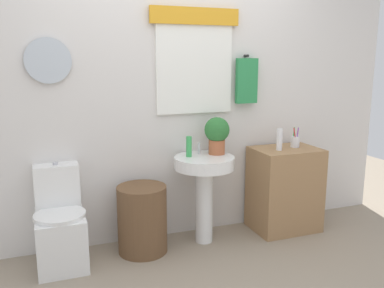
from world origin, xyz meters
TOP-DOWN VIEW (x-y plane):
  - back_wall at (0.00, 1.15)m, footprint 4.40×0.18m
  - toilet at (-0.98, 0.88)m, footprint 0.38×0.51m
  - laundry_hamper at (-0.34, 0.85)m, footprint 0.40×0.40m
  - pedestal_sink at (0.21, 0.85)m, footprint 0.51×0.51m
  - faucet at (0.21, 0.97)m, footprint 0.03×0.03m
  - wooden_cabinet at (1.02, 0.85)m, footprint 0.59×0.44m
  - soap_bottle at (0.09, 0.90)m, footprint 0.05×0.05m
  - potted_plant at (0.35, 0.91)m, footprint 0.22×0.22m
  - lotion_bottle at (0.91, 0.81)m, footprint 0.05×0.05m
  - toothbrush_cup at (1.12, 0.87)m, footprint 0.08×0.08m

SIDE VIEW (x-z plane):
  - laundry_hamper at x=-0.34m, z-range 0.00..0.56m
  - toilet at x=-0.98m, z-range -0.09..0.69m
  - wooden_cabinet at x=1.02m, z-range 0.00..0.77m
  - pedestal_sink at x=0.21m, z-range 0.19..0.95m
  - faucet at x=0.21m, z-range 0.76..0.86m
  - toothbrush_cup at x=1.12m, z-range 0.73..0.92m
  - soap_bottle at x=0.09m, z-range 0.76..0.94m
  - lotion_bottle at x=0.91m, z-range 0.77..0.96m
  - potted_plant at x=0.35m, z-range 0.78..1.11m
  - back_wall at x=0.00m, z-range 0.01..2.61m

